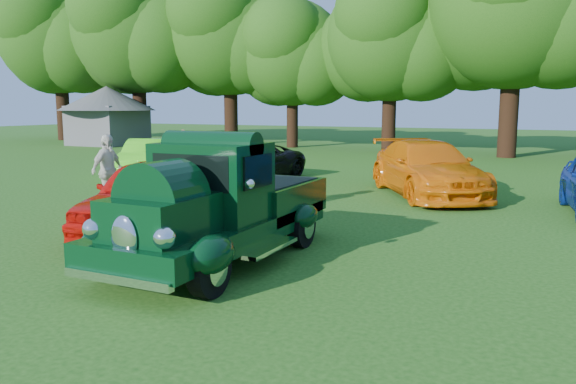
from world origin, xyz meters
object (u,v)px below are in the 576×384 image
at_px(red_convertible, 149,194).
at_px(hero_pickup, 221,209).
at_px(spectator_white, 108,171).
at_px(gazebo, 107,109).
at_px(back_car_black, 248,162).
at_px(back_car_lime, 147,157).
at_px(spectator_grey, 251,172).
at_px(back_car_orange, 427,169).
at_px(spectator_pink, 185,164).

bearing_deg(red_convertible, hero_pickup, -43.46).
height_order(hero_pickup, red_convertible, hero_pickup).
height_order(spectator_white, gazebo, gazebo).
distance_m(back_car_black, gazebo, 21.25).
xyz_separation_m(back_car_lime, spectator_grey, (7.00, -4.55, 0.29)).
xyz_separation_m(back_car_lime, back_car_orange, (10.44, -0.24, 0.11)).
height_order(hero_pickup, spectator_pink, hero_pickup).
bearing_deg(spectator_grey, hero_pickup, -9.87).
bearing_deg(back_car_orange, spectator_pink, 178.29).
bearing_deg(back_car_lime, spectator_grey, -59.10).
xyz_separation_m(hero_pickup, spectator_grey, (-1.75, 4.16, 0.11)).
xyz_separation_m(back_car_black, back_car_orange, (6.41, -0.80, 0.16)).
distance_m(hero_pickup, back_car_orange, 8.63).
bearing_deg(red_convertible, gazebo, 118.48).
bearing_deg(gazebo, red_convertible, -45.16).
xyz_separation_m(red_convertible, spectator_pink, (-1.74, 3.66, 0.21)).
relative_size(back_car_lime, back_car_orange, 0.76).
xyz_separation_m(back_car_orange, spectator_white, (-7.02, -5.44, 0.15)).
bearing_deg(hero_pickup, spectator_white, 150.43).
height_order(spectator_pink, gazebo, gazebo).
bearing_deg(red_convertible, back_car_black, 88.59).
bearing_deg(gazebo, back_car_orange, -27.82).
bearing_deg(red_convertible, spectator_grey, 56.81).
height_order(back_car_black, spectator_grey, spectator_grey).
bearing_deg(back_car_black, spectator_pink, -74.79).
relative_size(hero_pickup, gazebo, 0.80).
xyz_separation_m(back_car_lime, spectator_white, (3.42, -5.69, 0.25)).
bearing_deg(spectator_pink, back_car_orange, -3.39).
xyz_separation_m(hero_pickup, spectator_white, (-5.33, 3.02, 0.07)).
height_order(red_convertible, spectator_pink, spectator_pink).
height_order(back_car_lime, spectator_pink, spectator_pink).
height_order(back_car_orange, spectator_pink, spectator_pink).
bearing_deg(back_car_black, back_car_lime, -161.99).
xyz_separation_m(back_car_black, gazebo, (-17.55, 11.85, 1.77)).
distance_m(back_car_black, spectator_grey, 5.91).
height_order(hero_pickup, spectator_white, hero_pickup).
height_order(red_convertible, back_car_orange, back_car_orange).
distance_m(spectator_pink, spectator_white, 2.20).
height_order(back_car_lime, back_car_orange, back_car_orange).
distance_m(hero_pickup, red_convertible, 2.93).
bearing_deg(back_car_black, hero_pickup, -52.77).
distance_m(spectator_white, gazebo, 24.83).
relative_size(back_car_lime, spectator_white, 2.21).
bearing_deg(spectator_white, spectator_pink, -29.53).
bearing_deg(back_car_lime, red_convertible, -76.28).
distance_m(hero_pickup, back_car_black, 10.40).
height_order(red_convertible, back_car_lime, red_convertible).
distance_m(back_car_lime, back_car_orange, 10.44).
bearing_deg(back_car_orange, back_car_lime, 147.05).
bearing_deg(back_car_black, back_car_orange, 3.13).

